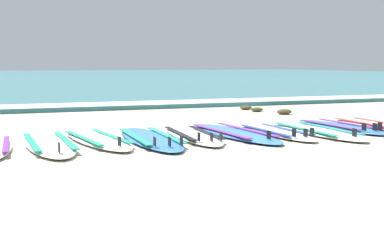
{
  "coord_description": "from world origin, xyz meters",
  "views": [
    {
      "loc": [
        -3.34,
        -6.71,
        1.06
      ],
      "look_at": [
        -0.32,
        1.04,
        0.25
      ],
      "focal_mm": 49.87,
      "sensor_mm": 36.0,
      "label": 1
    }
  ],
  "objects_px": {
    "surfboard_4": "(193,135)",
    "surfboard_6": "(275,132)",
    "surfboard_1": "(49,144)",
    "surfboard_7": "(316,131)",
    "surfboard_9": "(371,125)",
    "surfboard_2": "(97,140)",
    "surfboard_5": "(233,133)",
    "surfboard_3": "(150,138)",
    "surfboard_8": "(339,127)"
  },
  "relations": [
    {
      "from": "surfboard_2",
      "to": "surfboard_7",
      "type": "bearing_deg",
      "value": -4.65
    },
    {
      "from": "surfboard_7",
      "to": "surfboard_9",
      "type": "relative_size",
      "value": 1.14
    },
    {
      "from": "surfboard_2",
      "to": "surfboard_7",
      "type": "height_order",
      "value": "same"
    },
    {
      "from": "surfboard_2",
      "to": "surfboard_5",
      "type": "bearing_deg",
      "value": -0.77
    },
    {
      "from": "surfboard_1",
      "to": "surfboard_8",
      "type": "relative_size",
      "value": 1.08
    },
    {
      "from": "surfboard_2",
      "to": "surfboard_5",
      "type": "relative_size",
      "value": 0.89
    },
    {
      "from": "surfboard_1",
      "to": "surfboard_9",
      "type": "distance_m",
      "value": 5.26
    },
    {
      "from": "surfboard_3",
      "to": "surfboard_9",
      "type": "distance_m",
      "value": 3.92
    },
    {
      "from": "surfboard_5",
      "to": "surfboard_7",
      "type": "xyz_separation_m",
      "value": [
        1.27,
        -0.24,
        0.0
      ]
    },
    {
      "from": "surfboard_1",
      "to": "surfboard_2",
      "type": "distance_m",
      "value": 0.66
    },
    {
      "from": "surfboard_2",
      "to": "surfboard_1",
      "type": "bearing_deg",
      "value": -167.03
    },
    {
      "from": "surfboard_2",
      "to": "surfboard_6",
      "type": "relative_size",
      "value": 1.08
    },
    {
      "from": "surfboard_4",
      "to": "surfboard_6",
      "type": "height_order",
      "value": "same"
    },
    {
      "from": "surfboard_6",
      "to": "surfboard_7",
      "type": "distance_m",
      "value": 0.66
    },
    {
      "from": "surfboard_3",
      "to": "surfboard_8",
      "type": "bearing_deg",
      "value": 3.46
    },
    {
      "from": "surfboard_3",
      "to": "surfboard_4",
      "type": "bearing_deg",
      "value": 6.26
    },
    {
      "from": "surfboard_5",
      "to": "surfboard_8",
      "type": "bearing_deg",
      "value": 2.47
    },
    {
      "from": "surfboard_1",
      "to": "surfboard_8",
      "type": "height_order",
      "value": "same"
    },
    {
      "from": "surfboard_3",
      "to": "surfboard_5",
      "type": "distance_m",
      "value": 1.32
    },
    {
      "from": "surfboard_1",
      "to": "surfboard_3",
      "type": "distance_m",
      "value": 1.34
    },
    {
      "from": "surfboard_6",
      "to": "surfboard_5",
      "type": "bearing_deg",
      "value": 165.72
    },
    {
      "from": "surfboard_1",
      "to": "surfboard_2",
      "type": "xyz_separation_m",
      "value": [
        0.65,
        0.15,
        0.0
      ]
    },
    {
      "from": "surfboard_7",
      "to": "surfboard_4",
      "type": "bearing_deg",
      "value": 174.12
    },
    {
      "from": "surfboard_5",
      "to": "surfboard_3",
      "type": "bearing_deg",
      "value": -175.08
    },
    {
      "from": "surfboard_2",
      "to": "surfboard_4",
      "type": "relative_size",
      "value": 1.02
    },
    {
      "from": "surfboard_1",
      "to": "surfboard_3",
      "type": "bearing_deg",
      "value": 0.37
    },
    {
      "from": "surfboard_1",
      "to": "surfboard_7",
      "type": "relative_size",
      "value": 0.96
    },
    {
      "from": "surfboard_5",
      "to": "surfboard_9",
      "type": "height_order",
      "value": "same"
    },
    {
      "from": "surfboard_4",
      "to": "surfboard_5",
      "type": "relative_size",
      "value": 0.87
    },
    {
      "from": "surfboard_4",
      "to": "surfboard_6",
      "type": "bearing_deg",
      "value": -5.18
    },
    {
      "from": "surfboard_1",
      "to": "surfboard_6",
      "type": "distance_m",
      "value": 3.28
    },
    {
      "from": "surfboard_6",
      "to": "surfboard_9",
      "type": "distance_m",
      "value": 2.0
    },
    {
      "from": "surfboard_9",
      "to": "surfboard_3",
      "type": "bearing_deg",
      "value": -176.95
    },
    {
      "from": "surfboard_5",
      "to": "surfboard_7",
      "type": "height_order",
      "value": "same"
    },
    {
      "from": "surfboard_4",
      "to": "surfboard_7",
      "type": "relative_size",
      "value": 0.9
    },
    {
      "from": "surfboard_1",
      "to": "surfboard_5",
      "type": "distance_m",
      "value": 2.66
    },
    {
      "from": "surfboard_3",
      "to": "surfboard_6",
      "type": "height_order",
      "value": "same"
    },
    {
      "from": "surfboard_4",
      "to": "surfboard_9",
      "type": "distance_m",
      "value": 3.26
    },
    {
      "from": "surfboard_9",
      "to": "surfboard_7",
      "type": "bearing_deg",
      "value": -165.75
    },
    {
      "from": "surfboard_1",
      "to": "surfboard_2",
      "type": "height_order",
      "value": "same"
    },
    {
      "from": "surfboard_4",
      "to": "surfboard_7",
      "type": "height_order",
      "value": "same"
    },
    {
      "from": "surfboard_4",
      "to": "surfboard_2",
      "type": "bearing_deg",
      "value": 177.11
    },
    {
      "from": "surfboard_6",
      "to": "surfboard_8",
      "type": "bearing_deg",
      "value": 10.33
    },
    {
      "from": "surfboard_5",
      "to": "surfboard_7",
      "type": "bearing_deg",
      "value": -10.68
    },
    {
      "from": "surfboard_3",
      "to": "surfboard_8",
      "type": "xyz_separation_m",
      "value": [
        3.25,
        0.2,
        0.0
      ]
    },
    {
      "from": "surfboard_1",
      "to": "surfboard_5",
      "type": "relative_size",
      "value": 0.93
    },
    {
      "from": "surfboard_2",
      "to": "surfboard_5",
      "type": "height_order",
      "value": "same"
    },
    {
      "from": "surfboard_5",
      "to": "surfboard_1",
      "type": "bearing_deg",
      "value": -177.37
    },
    {
      "from": "surfboard_6",
      "to": "surfboard_9",
      "type": "xyz_separation_m",
      "value": [
        1.98,
        0.25,
        -0.0
      ]
    },
    {
      "from": "surfboard_8",
      "to": "surfboard_6",
      "type": "bearing_deg",
      "value": -169.67
    }
  ]
}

